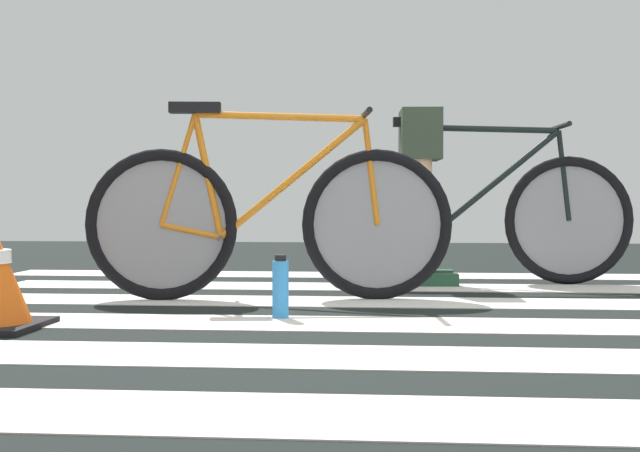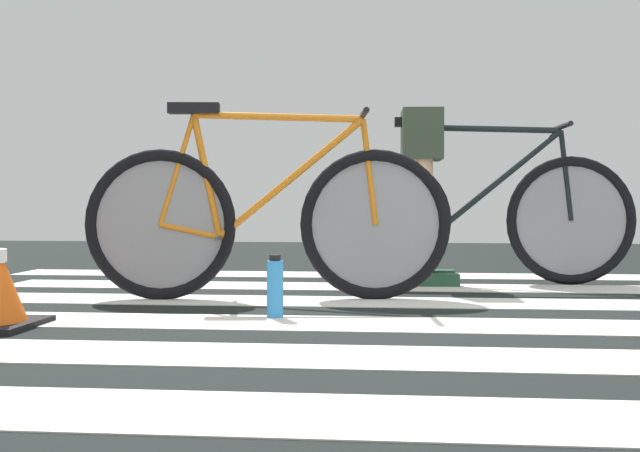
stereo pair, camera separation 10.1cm
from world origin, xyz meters
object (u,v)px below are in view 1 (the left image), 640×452
bicycle_1_of_2 (269,219)px  cyclist_2_of_2 (421,172)px  bicycle_2_of_2 (476,216)px  water_bottle (280,288)px

bicycle_1_of_2 → cyclist_2_of_2: size_ratio=1.78×
bicycle_2_of_2 → water_bottle: bearing=-122.7°
bicycle_1_of_2 → cyclist_2_of_2: 1.18m
bicycle_1_of_2 → bicycle_2_of_2: (1.04, 0.92, 0.00)m
bicycle_1_of_2 → cyclist_2_of_2: bearing=43.9°
bicycle_2_of_2 → water_bottle: bicycle_2_of_2 is taller
bicycle_2_of_2 → cyclist_2_of_2: bearing=-180.0°
bicycle_1_of_2 → cyclist_2_of_2: cyclist_2_of_2 is taller
bicycle_1_of_2 → water_bottle: size_ratio=6.74×
cyclist_2_of_2 → bicycle_1_of_2: bearing=-132.4°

